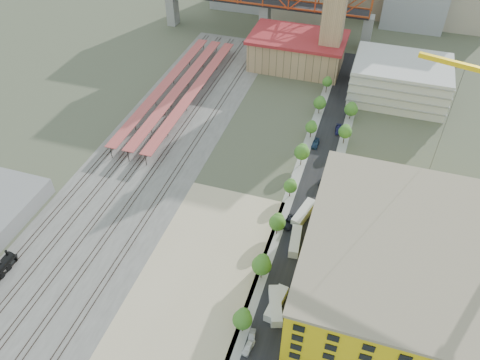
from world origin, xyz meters
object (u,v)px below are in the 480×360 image
(site_trailer_c, at_px, (295,241))
(site_trailer_b, at_px, (276,304))
(site_trailer_a, at_px, (275,306))
(clock_tower, at_px, (336,2))
(car_0, at_px, (248,347))
(construction_building, at_px, (405,270))
(site_trailer_d, at_px, (304,213))

(site_trailer_c, bearing_deg, site_trailer_b, -95.80)
(site_trailer_a, bearing_deg, site_trailer_b, 71.50)
(site_trailer_a, relative_size, site_trailer_b, 1.05)
(clock_tower, height_order, car_0, clock_tower)
(construction_building, height_order, site_trailer_d, construction_building)
(clock_tower, distance_m, site_trailer_b, 115.42)
(site_trailer_d, bearing_deg, clock_tower, 109.98)
(clock_tower, xyz_separation_m, car_0, (5.00, -123.72, -27.98))
(construction_building, xyz_separation_m, car_0, (-29.00, -23.73, -8.69))
(site_trailer_c, height_order, site_trailer_d, site_trailer_d)
(site_trailer_b, xyz_separation_m, car_0, (-3.00, -11.89, -0.54))
(site_trailer_a, relative_size, site_trailer_c, 1.02)
(site_trailer_b, height_order, car_0, site_trailer_b)
(clock_tower, xyz_separation_m, site_trailer_a, (8.00, -112.51, -27.38))
(site_trailer_a, bearing_deg, car_0, -123.47)
(clock_tower, relative_size, site_trailer_d, 5.06)
(site_trailer_a, height_order, site_trailer_d, site_trailer_d)
(clock_tower, bearing_deg, site_trailer_b, -85.91)
(construction_building, xyz_separation_m, site_trailer_c, (-26.00, 7.73, -8.12))
(site_trailer_c, relative_size, site_trailer_d, 0.92)
(construction_building, bearing_deg, site_trailer_d, 145.11)
(site_trailer_c, xyz_separation_m, site_trailer_d, (0.00, 10.41, 0.11))
(site_trailer_b, distance_m, site_trailer_c, 19.56)
(site_trailer_b, height_order, site_trailer_d, site_trailer_d)
(site_trailer_c, bearing_deg, site_trailer_d, 84.20)
(construction_building, height_order, site_trailer_c, construction_building)
(site_trailer_a, bearing_deg, construction_building, 7.20)
(clock_tower, relative_size, site_trailer_c, 5.51)
(construction_building, bearing_deg, site_trailer_b, -155.53)
(construction_building, xyz_separation_m, site_trailer_a, (-26.00, -12.51, -8.09))
(site_trailer_d, bearing_deg, construction_building, -20.49)
(site_trailer_c, bearing_deg, site_trailer_a, -95.80)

